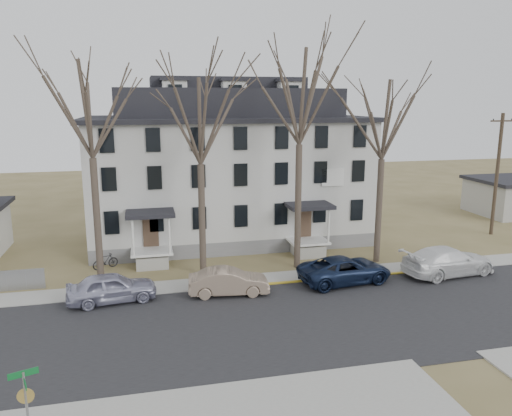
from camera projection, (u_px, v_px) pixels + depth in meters
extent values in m
plane|color=olive|center=(342.00, 338.00, 22.30)|extent=(120.00, 120.00, 0.00)
cube|color=#27272A|center=(326.00, 320.00, 24.20)|extent=(120.00, 10.00, 0.04)
cube|color=#A09F97|center=(290.00, 278.00, 29.92)|extent=(120.00, 2.00, 0.08)
cube|color=gold|center=(374.00, 276.00, 30.16)|extent=(14.00, 0.25, 0.06)
cube|color=slate|center=(228.00, 230.00, 38.90)|extent=(20.00, 10.00, 1.00)
cube|color=beige|center=(228.00, 173.00, 37.95)|extent=(20.00, 10.00, 8.00)
cube|color=black|center=(227.00, 119.00, 37.08)|extent=(20.80, 10.80, 0.30)
cube|color=black|center=(227.00, 103.00, 36.84)|extent=(16.00, 7.00, 2.00)
cube|color=black|center=(227.00, 83.00, 36.55)|extent=(11.00, 4.50, 0.80)
cube|color=white|center=(152.00, 251.00, 31.79)|extent=(2.60, 2.00, 0.16)
cube|color=white|center=(308.00, 241.00, 34.10)|extent=(2.60, 2.00, 0.16)
cube|color=white|center=(333.00, 177.00, 34.50)|extent=(1.60, 0.08, 1.20)
cylinder|color=#473B31|center=(97.00, 222.00, 28.44)|extent=(0.40, 0.40, 7.28)
cylinder|color=#473B31|center=(202.00, 221.00, 29.82)|extent=(0.40, 0.40, 6.76)
cylinder|color=#473B31|center=(298.00, 207.00, 31.03)|extent=(0.40, 0.40, 7.80)
cylinder|color=#473B31|center=(379.00, 211.00, 32.35)|extent=(0.40, 0.40, 6.76)
cylinder|color=#3D3023|center=(497.00, 175.00, 38.70)|extent=(0.28, 0.28, 9.50)
cube|color=#3D3023|center=(502.00, 121.00, 37.82)|extent=(2.00, 0.12, 0.12)
imported|color=#ABABC5|center=(112.00, 288.00, 26.13)|extent=(4.79, 2.42, 1.56)
imported|color=gray|center=(229.00, 282.00, 27.15)|extent=(4.50, 1.97, 1.44)
imported|color=#141F3B|center=(345.00, 270.00, 28.95)|extent=(5.72, 3.15, 1.52)
imported|color=white|center=(448.00, 262.00, 30.23)|extent=(6.16, 3.17, 1.71)
imported|color=black|center=(153.00, 260.00, 31.80)|extent=(1.72, 1.43, 0.88)
imported|color=black|center=(105.00, 262.00, 31.33)|extent=(1.68, 1.15, 0.99)
cylinder|color=gray|center=(28.00, 416.00, 14.50)|extent=(0.08, 0.08, 2.84)
cube|color=#0C5926|center=(23.00, 374.00, 14.21)|extent=(0.82, 0.03, 0.20)
cube|color=#0C5926|center=(24.00, 381.00, 14.26)|extent=(0.03, 0.82, 0.20)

